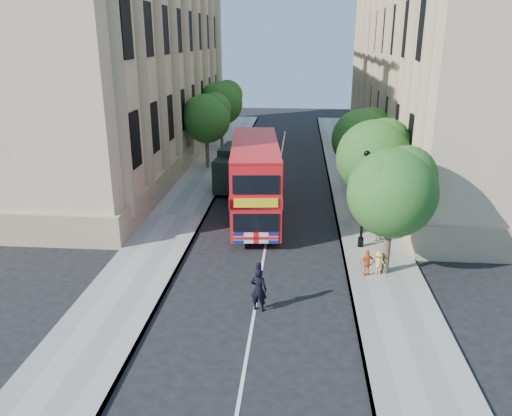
% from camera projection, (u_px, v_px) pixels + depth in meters
% --- Properties ---
extents(ground, '(120.00, 120.00, 0.00)m').
position_uv_depth(ground, '(256.00, 301.00, 21.06)').
color(ground, black).
rests_on(ground, ground).
extents(pavement_right, '(3.50, 80.00, 0.12)m').
position_uv_depth(pavement_right, '(365.00, 221.00, 29.99)').
color(pavement_right, gray).
rests_on(pavement_right, ground).
extents(pavement_left, '(3.50, 80.00, 0.12)m').
position_uv_depth(pavement_left, '(178.00, 216.00, 30.93)').
color(pavement_left, gray).
rests_on(pavement_left, ground).
extents(building_right, '(12.00, 38.00, 18.00)m').
position_uv_depth(building_right, '(455.00, 58.00, 39.61)').
color(building_right, tan).
rests_on(building_right, ground).
extents(building_left, '(12.00, 38.00, 18.00)m').
position_uv_depth(building_left, '(117.00, 56.00, 41.85)').
color(building_left, tan).
rests_on(building_left, ground).
extents(tree_right_near, '(4.00, 4.00, 6.08)m').
position_uv_depth(tree_right_near, '(393.00, 188.00, 22.06)').
color(tree_right_near, '#473828').
rests_on(tree_right_near, ground).
extents(tree_right_mid, '(4.20, 4.20, 6.37)m').
position_uv_depth(tree_right_mid, '(375.00, 154.00, 27.64)').
color(tree_right_mid, '#473828').
rests_on(tree_right_mid, ground).
extents(tree_right_far, '(4.00, 4.00, 6.15)m').
position_uv_depth(tree_right_far, '(362.00, 136.00, 33.34)').
color(tree_right_far, '#473828').
rests_on(tree_right_far, ground).
extents(tree_left_far, '(4.00, 4.00, 6.30)m').
position_uv_depth(tree_left_far, '(207.00, 116.00, 40.85)').
color(tree_left_far, '#473828').
rests_on(tree_left_far, ground).
extents(tree_left_back, '(4.20, 4.20, 6.65)m').
position_uv_depth(tree_left_back, '(221.00, 101.00, 48.30)').
color(tree_left_back, '#473828').
rests_on(tree_left_back, ground).
extents(lamp_post, '(0.32, 0.32, 5.16)m').
position_uv_depth(lamp_post, '(363.00, 203.00, 25.49)').
color(lamp_post, black).
rests_on(lamp_post, pavement_right).
extents(double_decker_bus, '(3.61, 10.29, 4.66)m').
position_uv_depth(double_decker_bus, '(255.00, 178.00, 29.78)').
color(double_decker_bus, red).
rests_on(double_decker_bus, ground).
extents(box_van, '(2.57, 5.47, 3.04)m').
position_uv_depth(box_van, '(235.00, 169.00, 36.07)').
color(box_van, black).
rests_on(box_van, ground).
extents(police_constable, '(0.75, 0.57, 1.87)m').
position_uv_depth(police_constable, '(259.00, 290.00, 20.10)').
color(police_constable, black).
rests_on(police_constable, ground).
extents(woman_pedestrian, '(1.16, 1.15, 1.89)m').
position_uv_depth(woman_pedestrian, '(375.00, 224.00, 26.81)').
color(woman_pedestrian, beige).
rests_on(woman_pedestrian, pavement_right).
extents(child_a, '(0.80, 0.53, 1.26)m').
position_uv_depth(child_a, '(367.00, 263.00, 22.90)').
color(child_a, orange).
rests_on(child_a, pavement_right).
extents(child_b, '(0.73, 0.42, 1.12)m').
position_uv_depth(child_b, '(378.00, 263.00, 23.07)').
color(child_b, '#EAC04F').
rests_on(child_b, pavement_right).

